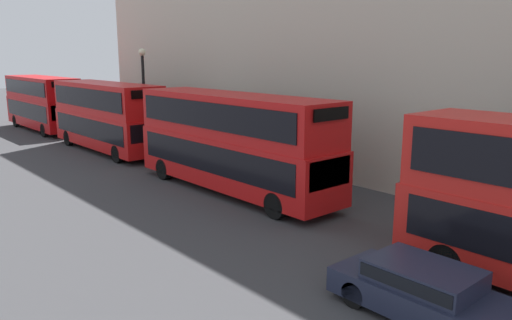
{
  "coord_description": "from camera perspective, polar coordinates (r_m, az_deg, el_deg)",
  "views": [
    {
      "loc": [
        -11.58,
        2.86,
        5.93
      ],
      "look_at": [
        0.48,
        16.69,
        2.03
      ],
      "focal_mm": 35.0,
      "sensor_mm": 36.0,
      "label": 1
    }
  ],
  "objects": [
    {
      "name": "bus_trailing",
      "position": [
        43.05,
        -23.25,
        6.22
      ],
      "size": [
        2.59,
        10.1,
        4.21
      ],
      "color": "#B20C0F",
      "rests_on": "ground"
    },
    {
      "name": "bus_second_in_queue",
      "position": [
        21.55,
        -2.72,
        2.45
      ],
      "size": [
        2.59,
        11.09,
        4.28
      ],
      "color": "red",
      "rests_on": "ground"
    },
    {
      "name": "bus_third_in_queue",
      "position": [
        32.2,
        -16.72,
        5.06
      ],
      "size": [
        2.59,
        10.38,
        4.23
      ],
      "color": "red",
      "rests_on": "ground"
    },
    {
      "name": "pedestrian",
      "position": [
        34.0,
        -12.94,
        2.97
      ],
      "size": [
        0.36,
        0.36,
        1.7
      ],
      "color": "maroon",
      "rests_on": "ground"
    },
    {
      "name": "car_hatchback",
      "position": [
        12.33,
        18.73,
        -13.89
      ],
      "size": [
        1.83,
        4.35,
        1.27
      ],
      "color": "#1E2338",
      "rests_on": "ground"
    },
    {
      "name": "street_lamp",
      "position": [
        31.82,
        -12.71,
        8.03
      ],
      "size": [
        0.44,
        0.44,
        6.28
      ],
      "color": "black",
      "rests_on": "ground"
    }
  ]
}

